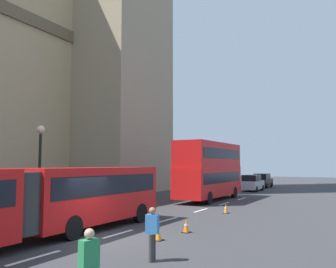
# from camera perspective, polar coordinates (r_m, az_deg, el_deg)

# --- Properties ---
(ground_plane) EXTENTS (160.00, 160.00, 0.00)m
(ground_plane) POSITION_cam_1_polar(r_m,az_deg,el_deg) (15.59, -10.56, -16.08)
(ground_plane) COLOR #333335
(lane_centre_marking) EXTENTS (39.00, 0.16, 0.01)m
(lane_centre_marking) POSITION_cam_1_polar(r_m,az_deg,el_deg) (16.50, -7.90, -15.46)
(lane_centre_marking) COLOR silver
(lane_centre_marking) RESTS_ON ground_plane
(articulated_bus) EXTENTS (17.18, 2.54, 2.90)m
(articulated_bus) POSITION_cam_1_polar(r_m,az_deg,el_deg) (14.75, -23.77, -9.55)
(articulated_bus) COLOR red
(articulated_bus) RESTS_ON ground_plane
(double_decker_bus) EXTENTS (9.67, 2.54, 4.90)m
(double_decker_bus) POSITION_cam_1_polar(r_m,az_deg,el_deg) (31.15, 6.65, -5.46)
(double_decker_bus) COLOR red
(double_decker_bus) RESTS_ON ground_plane
(sedan_lead) EXTENTS (4.40, 1.86, 1.85)m
(sedan_lead) POSITION_cam_1_polar(r_m,az_deg,el_deg) (42.75, 13.23, -7.59)
(sedan_lead) COLOR #B7B7BC
(sedan_lead) RESTS_ON ground_plane
(sedan_trailing) EXTENTS (4.40, 1.86, 1.85)m
(sedan_trailing) POSITION_cam_1_polar(r_m,az_deg,el_deg) (49.25, 14.81, -7.18)
(sedan_trailing) COLOR black
(sedan_trailing) RESTS_ON ground_plane
(traffic_cone_west) EXTENTS (0.36, 0.36, 0.58)m
(traffic_cone_west) POSITION_cam_1_polar(r_m,az_deg,el_deg) (14.98, -1.56, -15.52)
(traffic_cone_west) COLOR black
(traffic_cone_west) RESTS_ON ground_plane
(traffic_cone_middle) EXTENTS (0.36, 0.36, 0.58)m
(traffic_cone_middle) POSITION_cam_1_polar(r_m,az_deg,el_deg) (16.64, 2.91, -14.44)
(traffic_cone_middle) COLOR black
(traffic_cone_middle) RESTS_ON ground_plane
(traffic_cone_east) EXTENTS (0.36, 0.36, 0.58)m
(traffic_cone_east) POSITION_cam_1_polar(r_m,az_deg,el_deg) (23.20, 9.19, -11.65)
(traffic_cone_east) COLOR black
(traffic_cone_east) RESTS_ON ground_plane
(street_lamp) EXTENTS (0.44, 0.44, 5.27)m
(street_lamp) POSITION_cam_1_polar(r_m,az_deg,el_deg) (21.59, -19.74, -4.57)
(street_lamp) COLOR black
(street_lamp) RESTS_ON ground_plane
(pedestrian_near_cones) EXTENTS (0.45, 0.35, 1.69)m
(pedestrian_near_cones) POSITION_cam_1_polar(r_m,az_deg,el_deg) (8.27, -12.49, -19.77)
(pedestrian_near_cones) COLOR #262D4C
(pedestrian_near_cones) RESTS_ON ground_plane
(pedestrian_by_kerb) EXTENTS (0.36, 0.44, 1.69)m
(pedestrian_by_kerb) POSITION_cam_1_polar(r_m,az_deg,el_deg) (11.82, -2.51, -15.30)
(pedestrian_by_kerb) COLOR #333333
(pedestrian_by_kerb) RESTS_ON ground_plane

